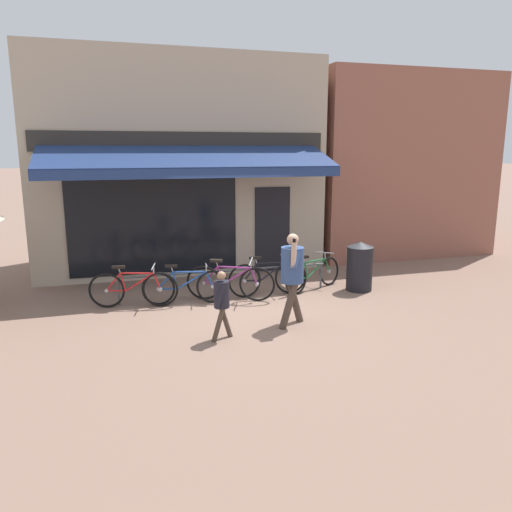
% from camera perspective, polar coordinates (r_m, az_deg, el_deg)
% --- Properties ---
extents(ground_plane, '(160.00, 160.00, 0.00)m').
position_cam_1_polar(ground_plane, '(9.64, -0.79, -6.09)').
color(ground_plane, '#846656').
extents(shop_front, '(7.04, 4.53, 5.24)m').
position_cam_1_polar(shop_front, '(13.27, -9.02, 10.26)').
color(shop_front, tan).
rests_on(shop_front, ground_plane).
extents(neighbour_building, '(5.22, 4.00, 5.08)m').
position_cam_1_polar(neighbour_building, '(15.91, 14.29, 10.06)').
color(neighbour_building, '#8E5647').
rests_on(neighbour_building, ground_plane).
extents(bike_rack_rail, '(4.41, 0.04, 0.57)m').
position_cam_1_polar(bike_rack_rail, '(10.36, -3.50, -2.02)').
color(bike_rack_rail, '#47494F').
rests_on(bike_rack_rail, ground_plane).
extents(bicycle_red, '(1.69, 0.57, 0.84)m').
position_cam_1_polar(bicycle_red, '(9.94, -13.85, -3.63)').
color(bicycle_red, black).
rests_on(bicycle_red, ground_plane).
extents(bicycle_blue, '(1.72, 0.52, 0.81)m').
position_cam_1_polar(bicycle_blue, '(9.99, -8.07, -3.43)').
color(bicycle_blue, black).
rests_on(bicycle_blue, ground_plane).
extents(bicycle_purple, '(1.71, 0.85, 0.88)m').
position_cam_1_polar(bicycle_purple, '(10.06, -2.98, -3.02)').
color(bicycle_purple, black).
rests_on(bicycle_purple, ground_plane).
extents(bicycle_black, '(1.72, 0.52, 0.86)m').
position_cam_1_polar(bicycle_black, '(10.45, 1.32, -2.50)').
color(bicycle_black, black).
rests_on(bicycle_black, ground_plane).
extents(bicycle_green, '(1.61, 0.89, 0.80)m').
position_cam_1_polar(bicycle_green, '(10.93, 6.51, -2.05)').
color(bicycle_green, black).
rests_on(bicycle_green, ground_plane).
extents(pedestrian_adult, '(0.56, 0.69, 1.64)m').
position_cam_1_polar(pedestrian_adult, '(8.55, 4.18, -1.61)').
color(pedestrian_adult, '#47382D').
rests_on(pedestrian_adult, ground_plane).
extents(pedestrian_child, '(0.39, 0.41, 1.14)m').
position_cam_1_polar(pedestrian_child, '(7.98, -3.95, -4.84)').
color(pedestrian_child, '#47382D').
rests_on(pedestrian_child, ground_plane).
extents(litter_bin, '(0.57, 0.57, 1.07)m').
position_cam_1_polar(litter_bin, '(11.01, 11.75, -1.14)').
color(litter_bin, black).
rests_on(litter_bin, ground_plane).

